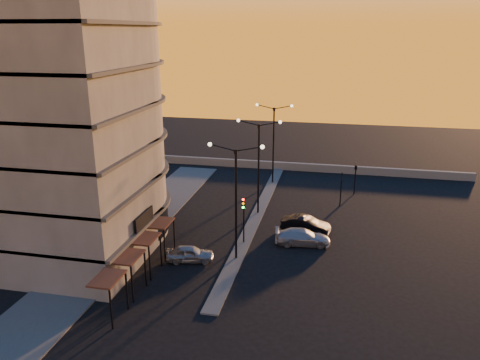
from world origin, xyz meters
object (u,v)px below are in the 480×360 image
object	(u,v)px
car_hatchback	(190,254)
traffic_light_main	(244,212)
streetlamp_mid	(259,160)
car_sedan	(306,224)
car_wagon	(303,237)

from	to	relation	value
car_hatchback	traffic_light_main	bearing A→B (deg)	-54.50
traffic_light_main	streetlamp_mid	bearing A→B (deg)	90.00
streetlamp_mid	car_hatchback	world-z (taller)	streetlamp_mid
car_hatchback	car_sedan	size ratio (longest dim) A/B	0.85
car_hatchback	car_sedan	xyz separation A→B (m)	(8.50, 7.62, 0.09)
streetlamp_mid	traffic_light_main	world-z (taller)	streetlamp_mid
traffic_light_main	car_wagon	world-z (taller)	traffic_light_main
traffic_light_main	car_wagon	distance (m)	5.52
streetlamp_mid	car_sedan	world-z (taller)	streetlamp_mid
traffic_light_main	car_hatchback	bearing A→B (deg)	-131.30
streetlamp_mid	car_hatchback	distance (m)	12.66
car_wagon	traffic_light_main	bearing A→B (deg)	92.54
traffic_light_main	car_sedan	size ratio (longest dim) A/B	0.97
car_hatchback	car_wagon	world-z (taller)	car_wagon
car_hatchback	car_sedan	world-z (taller)	car_sedan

